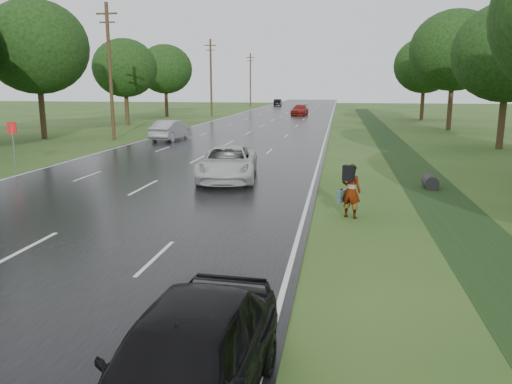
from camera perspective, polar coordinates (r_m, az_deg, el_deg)
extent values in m
plane|color=#294D1B|center=(13.95, -25.06, -6.20)|extent=(220.00, 220.00, 0.00)
cube|color=black|center=(56.53, 1.51, 7.97)|extent=(14.00, 180.00, 0.04)
cube|color=silver|center=(56.01, 8.43, 7.83)|extent=(0.12, 180.00, 0.01)
cube|color=silver|center=(57.84, -5.19, 8.04)|extent=(0.12, 180.00, 0.01)
cube|color=silver|center=(56.53, 1.51, 7.99)|extent=(0.12, 180.00, 0.01)
cube|color=#1D3113|center=(31.35, 16.23, 4.11)|extent=(2.20, 120.00, 0.01)
cylinder|color=#2D2D2D|center=(21.53, 19.27, 1.11)|extent=(0.56, 1.00, 0.56)
cylinder|color=slate|center=(28.20, -25.96, 4.77)|extent=(0.06, 0.06, 2.20)
cube|color=red|center=(28.12, -26.13, 6.59)|extent=(0.50, 0.04, 0.60)
cylinder|color=#382717|center=(39.66, -16.33, 12.93)|extent=(0.26, 0.26, 10.00)
cube|color=#382717|center=(39.98, -16.70, 18.95)|extent=(1.60, 0.12, 0.12)
cube|color=#382717|center=(39.91, -16.65, 18.10)|extent=(1.20, 0.10, 0.10)
cylinder|color=#382717|center=(68.00, -5.16, 12.82)|extent=(0.26, 0.26, 10.00)
cube|color=#382717|center=(68.19, -5.23, 16.35)|extent=(1.60, 0.12, 0.12)
cube|color=#382717|center=(68.14, -5.22, 15.85)|extent=(1.20, 0.10, 0.10)
cylinder|color=#382717|center=(97.34, -0.64, 12.64)|extent=(0.26, 0.26, 10.00)
cube|color=#382717|center=(97.47, -0.65, 15.11)|extent=(1.60, 0.12, 0.12)
cube|color=#382717|center=(97.44, -0.65, 14.76)|extent=(1.20, 0.10, 0.10)
cylinder|color=#382717|center=(36.46, 26.26, 7.19)|extent=(0.44, 0.44, 3.52)
ellipsoid|color=black|center=(36.44, 26.92, 14.06)|extent=(7.00, 7.00, 6.30)
cylinder|color=#382717|center=(49.91, 21.28, 8.98)|extent=(0.44, 0.44, 4.16)
ellipsoid|color=black|center=(49.96, 21.74, 14.79)|extent=(8.00, 8.00, 7.20)
cylinder|color=#382717|center=(63.64, 18.47, 9.47)|extent=(0.44, 0.44, 3.68)
ellipsoid|color=black|center=(63.64, 18.75, 13.54)|extent=(7.20, 7.20, 6.48)
cylinder|color=#382717|center=(42.51, -23.23, 8.31)|extent=(0.44, 0.44, 4.00)
ellipsoid|color=black|center=(42.55, -23.80, 14.92)|extent=(7.80, 7.80, 7.02)
cylinder|color=#382717|center=(54.52, -14.54, 9.19)|extent=(0.44, 0.44, 3.36)
ellipsoid|color=black|center=(54.49, -14.78, 13.55)|extent=(6.60, 6.60, 5.94)
cylinder|color=#382717|center=(67.75, -10.20, 9.95)|extent=(0.44, 0.44, 3.52)
ellipsoid|color=black|center=(67.74, -10.34, 13.65)|extent=(7.00, 7.00, 6.30)
imported|color=#A5998C|center=(15.91, 10.82, 0.10)|extent=(0.74, 0.63, 1.72)
cube|color=black|center=(15.57, 10.54, 2.13)|extent=(0.40, 0.33, 0.48)
cube|color=#364E4F|center=(16.18, 9.72, -0.48)|extent=(0.34, 0.50, 0.39)
cube|color=black|center=(16.13, 9.75, 0.31)|extent=(0.11, 0.16, 0.03)
imported|color=#BDBDBD|center=(21.89, -3.25, 3.32)|extent=(3.07, 5.51, 1.46)
imported|color=black|center=(6.47, -8.13, -18.88)|extent=(2.02, 4.50, 1.50)
imported|color=gray|center=(38.52, -9.70, 7.00)|extent=(2.02, 4.67, 1.49)
imported|color=maroon|center=(70.11, 5.02, 9.32)|extent=(2.36, 4.97, 1.40)
imported|color=black|center=(101.66, 2.51, 10.19)|extent=(1.53, 4.05, 1.32)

